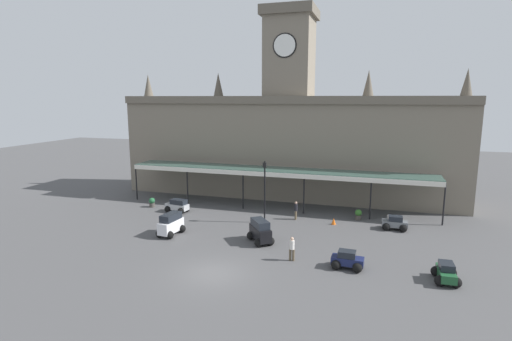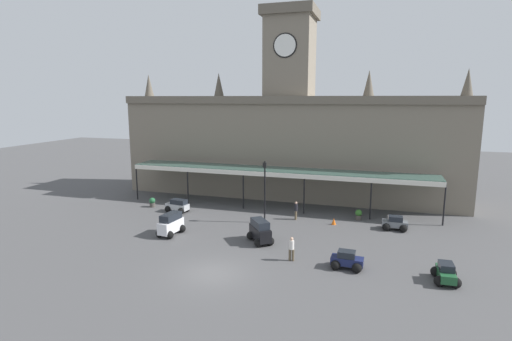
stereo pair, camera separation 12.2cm
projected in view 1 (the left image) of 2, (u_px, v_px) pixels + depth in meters
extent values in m
plane|color=#4B4A4B|center=(213.00, 273.00, 25.27)|extent=(140.00, 140.00, 0.00)
cube|color=slate|center=(288.00, 147.00, 44.52)|extent=(36.78, 6.17, 11.09)
cube|color=#685F52|center=(282.00, 100.00, 40.55)|extent=(36.78, 0.30, 0.80)
cube|color=slate|center=(290.00, 58.00, 42.80)|extent=(4.80, 4.80, 8.09)
cube|color=#61594D|center=(290.00, 13.00, 41.98)|extent=(5.50, 5.50, 1.00)
cylinder|color=white|center=(285.00, 45.00, 40.31)|extent=(2.20, 0.12, 2.20)
cylinder|color=black|center=(285.00, 45.00, 40.35)|extent=(2.46, 0.06, 2.46)
cone|color=#5B5448|center=(148.00, 85.00, 48.31)|extent=(1.10, 1.10, 2.60)
cone|color=#5B5448|center=(218.00, 85.00, 45.68)|extent=(1.10, 1.10, 2.60)
cone|color=#5B5448|center=(369.00, 83.00, 40.90)|extent=(1.10, 1.10, 2.60)
cone|color=#5B5448|center=(467.00, 82.00, 38.27)|extent=(1.10, 1.10, 2.60)
cube|color=#38564C|center=(277.00, 170.00, 39.85)|extent=(30.49, 3.20, 0.16)
cube|color=silver|center=(273.00, 175.00, 38.38)|extent=(30.49, 0.12, 0.44)
cylinder|color=black|center=(136.00, 183.00, 43.24)|extent=(0.14, 0.14, 3.76)
cylinder|color=black|center=(187.00, 186.00, 41.48)|extent=(0.14, 0.14, 3.76)
cylinder|color=black|center=(243.00, 190.00, 39.72)|extent=(0.14, 0.14, 3.76)
cylinder|color=black|center=(304.00, 194.00, 37.96)|extent=(0.14, 0.14, 3.76)
cylinder|color=black|center=(371.00, 199.00, 36.20)|extent=(0.14, 0.14, 3.76)
cylinder|color=black|center=(444.00, 204.00, 34.44)|extent=(0.14, 0.14, 3.76)
cube|color=#19214C|center=(348.00, 261.00, 25.91)|extent=(2.09, 0.97, 0.50)
cube|color=#1E232B|center=(347.00, 254.00, 25.85)|extent=(1.13, 0.85, 0.42)
sphere|color=black|center=(359.00, 262.00, 26.14)|extent=(0.64, 0.64, 0.64)
sphere|color=black|center=(357.00, 268.00, 25.32)|extent=(0.64, 0.64, 0.64)
sphere|color=black|center=(338.00, 260.00, 26.58)|extent=(0.64, 0.64, 0.64)
sphere|color=black|center=(336.00, 265.00, 25.76)|extent=(0.64, 0.64, 0.64)
cube|color=silver|center=(171.00, 226.00, 32.22)|extent=(1.21, 2.49, 0.95)
cube|color=#1E232B|center=(171.00, 217.00, 32.13)|extent=(1.10, 1.99, 0.55)
sphere|color=black|center=(170.00, 235.00, 31.34)|extent=(0.64, 0.64, 0.64)
sphere|color=black|center=(160.00, 233.00, 31.71)|extent=(0.64, 0.64, 0.64)
sphere|color=black|center=(182.00, 229.00, 32.88)|extent=(0.64, 0.64, 0.64)
sphere|color=black|center=(172.00, 227.00, 33.25)|extent=(0.64, 0.64, 0.64)
cube|color=#1E512D|center=(446.00, 274.00, 24.02)|extent=(0.96, 2.08, 0.50)
cube|color=#1E232B|center=(447.00, 266.00, 23.98)|extent=(0.84, 1.13, 0.42)
sphere|color=black|center=(456.00, 282.00, 23.30)|extent=(0.64, 0.64, 0.64)
sphere|color=black|center=(440.00, 281.00, 23.53)|extent=(0.64, 0.64, 0.64)
sphere|color=black|center=(451.00, 273.00, 24.59)|extent=(0.64, 0.64, 0.64)
sphere|color=black|center=(436.00, 271.00, 24.81)|extent=(0.64, 0.64, 0.64)
cube|color=black|center=(260.00, 233.00, 30.55)|extent=(2.22, 2.48, 0.95)
cube|color=#1E232B|center=(260.00, 223.00, 30.46)|extent=(1.88, 2.05, 0.55)
sphere|color=black|center=(270.00, 241.00, 30.01)|extent=(0.64, 0.64, 0.64)
sphere|color=black|center=(259.00, 243.00, 29.67)|extent=(0.64, 0.64, 0.64)
sphere|color=black|center=(262.00, 234.00, 31.57)|extent=(0.64, 0.64, 0.64)
sphere|color=black|center=(251.00, 236.00, 31.24)|extent=(0.64, 0.64, 0.64)
cube|color=#B2B5BA|center=(177.00, 207.00, 38.69)|extent=(2.36, 1.22, 0.55)
cube|color=#1E232B|center=(179.00, 202.00, 38.52)|extent=(1.65, 1.05, 0.45)
sphere|color=black|center=(168.00, 209.00, 38.66)|extent=(0.64, 0.64, 0.64)
sphere|color=black|center=(173.00, 207.00, 39.46)|extent=(0.64, 0.64, 0.64)
sphere|color=black|center=(181.00, 211.00, 38.00)|extent=(0.64, 0.64, 0.64)
sphere|color=black|center=(187.00, 209.00, 38.80)|extent=(0.64, 0.64, 0.64)
cube|color=slate|center=(395.00, 224.00, 33.52)|extent=(2.05, 0.88, 0.50)
cube|color=#1E232B|center=(396.00, 218.00, 33.43)|extent=(1.10, 0.80, 0.42)
sphere|color=black|center=(386.00, 227.00, 33.34)|extent=(0.64, 0.64, 0.64)
sphere|color=black|center=(386.00, 224.00, 34.17)|extent=(0.64, 0.64, 0.64)
sphere|color=black|center=(403.00, 228.00, 32.95)|extent=(0.64, 0.64, 0.64)
sphere|color=black|center=(403.00, 225.00, 33.78)|extent=(0.64, 0.64, 0.64)
cylinder|color=brown|center=(296.00, 215.00, 36.47)|extent=(0.17, 0.17, 0.82)
cylinder|color=brown|center=(296.00, 215.00, 36.26)|extent=(0.17, 0.17, 0.82)
cylinder|color=black|center=(296.00, 207.00, 36.24)|extent=(0.34, 0.34, 0.62)
sphere|color=tan|center=(296.00, 203.00, 36.16)|extent=(0.23, 0.23, 0.23)
cylinder|color=brown|center=(290.00, 255.00, 27.20)|extent=(0.17, 0.17, 0.82)
cylinder|color=brown|center=(293.00, 255.00, 27.13)|extent=(0.17, 0.17, 0.82)
cylinder|color=silver|center=(292.00, 245.00, 27.04)|extent=(0.34, 0.34, 0.62)
sphere|color=tan|center=(292.00, 239.00, 26.96)|extent=(0.23, 0.23, 0.23)
cylinder|color=black|center=(265.00, 195.00, 35.06)|extent=(0.13, 0.13, 4.98)
cube|color=black|center=(265.00, 165.00, 34.57)|extent=(0.30, 0.30, 0.44)
sphere|color=black|center=(265.00, 162.00, 34.52)|extent=(0.14, 0.14, 0.14)
cone|color=orange|center=(334.00, 221.00, 34.96)|extent=(0.40, 0.40, 0.57)
cylinder|color=#47423D|center=(152.00, 205.00, 40.53)|extent=(0.56, 0.56, 0.42)
sphere|color=#225C35|center=(152.00, 201.00, 40.45)|extent=(0.60, 0.60, 0.60)
cylinder|color=#47423D|center=(358.00, 217.00, 36.31)|extent=(0.56, 0.56, 0.42)
sphere|color=#316926|center=(358.00, 213.00, 36.23)|extent=(0.60, 0.60, 0.60)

